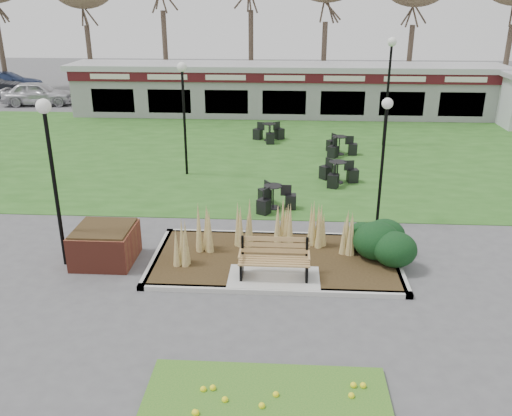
# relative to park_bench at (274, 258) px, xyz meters

# --- Properties ---
(ground) EXTENTS (100.00, 100.00, 0.00)m
(ground) POSITION_rel_park_bench_xyz_m (0.00, -0.25, -0.59)
(ground) COLOR #515154
(ground) RESTS_ON ground
(lawn) EXTENTS (34.00, 16.00, 0.02)m
(lawn) POSITION_rel_park_bench_xyz_m (0.00, 11.75, -0.58)
(lawn) COLOR #295A1C
(lawn) RESTS_ON ground
(planting_bed) EXTENTS (6.75, 3.40, 1.27)m
(planting_bed) POSITION_rel_park_bench_xyz_m (1.27, 1.10, -0.22)
(planting_bed) COLOR #322614
(planting_bed) RESTS_ON ground
(park_bench) EXTENTS (1.70, 0.66, 0.93)m
(park_bench) POSITION_rel_park_bench_xyz_m (0.00, 0.00, 0.00)
(park_bench) COLOR olive
(park_bench) RESTS_ON ground
(brick_planter) EXTENTS (1.50, 1.50, 0.95)m
(brick_planter) POSITION_rel_park_bench_xyz_m (-4.40, 0.75, -0.11)
(brick_planter) COLOR brown
(brick_planter) RESTS_ON ground
(food_pavilion) EXTENTS (24.60, 3.40, 2.90)m
(food_pavilion) POSITION_rel_park_bench_xyz_m (0.00, 19.71, 0.89)
(food_pavilion) COLOR gray
(food_pavilion) RESTS_ON ground
(lamp_post_near_left) EXTENTS (0.35, 0.35, 4.26)m
(lamp_post_near_left) POSITION_rel_park_bench_xyz_m (-5.40, 0.52, 2.51)
(lamp_post_near_left) COLOR black
(lamp_post_near_left) RESTS_ON ground
(lamp_post_mid_left) EXTENTS (0.35, 0.35, 4.25)m
(lamp_post_mid_left) POSITION_rel_park_bench_xyz_m (-3.63, 8.20, 2.51)
(lamp_post_mid_left) COLOR black
(lamp_post_mid_left) RESTS_ON ground
(lamp_post_mid_right) EXTENTS (0.32, 0.32, 3.83)m
(lamp_post_mid_right) POSITION_rel_park_bench_xyz_m (3.01, 3.62, 2.20)
(lamp_post_mid_right) COLOR black
(lamp_post_mid_right) RESTS_ON ground
(lamp_post_far_right) EXTENTS (0.40, 0.40, 4.81)m
(lamp_post_far_right) POSITION_rel_park_bench_xyz_m (4.67, 13.11, 2.92)
(lamp_post_far_right) COLOR black
(lamp_post_far_right) RESTS_ON ground
(bistro_set_a) EXTENTS (1.54, 1.43, 0.83)m
(bistro_set_a) POSITION_rel_park_bench_xyz_m (-0.65, 13.61, -0.29)
(bistro_set_a) COLOR black
(bistro_set_a) RESTS_ON ground
(bistro_set_b) EXTENTS (1.32, 1.51, 0.80)m
(bistro_set_b) POSITION_rel_park_bench_xyz_m (2.49, 11.37, -0.30)
(bistro_set_b) COLOR black
(bistro_set_b) RESTS_ON ground
(bistro_set_c) EXTENTS (1.28, 1.46, 0.78)m
(bistro_set_c) POSITION_rel_park_bench_xyz_m (-0.18, 4.75, -0.31)
(bistro_set_c) COLOR black
(bistro_set_c) RESTS_ON ground
(bistro_set_d) EXTENTS (1.45, 1.49, 0.81)m
(bistro_set_d) POSITION_rel_park_bench_xyz_m (2.10, 7.48, -0.30)
(bistro_set_d) COLOR black
(bistro_set_d) RESTS_ON ground
(car_silver) EXTENTS (4.57, 2.28, 1.50)m
(car_silver) POSITION_rel_park_bench_xyz_m (-15.58, 21.91, 0.16)
(car_silver) COLOR silver
(car_silver) RESTS_ON ground
(car_blue) EXTENTS (5.22, 3.03, 1.42)m
(car_blue) POSITION_rel_park_bench_xyz_m (-19.97, 26.75, 0.12)
(car_blue) COLOR navy
(car_blue) RESTS_ON ground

